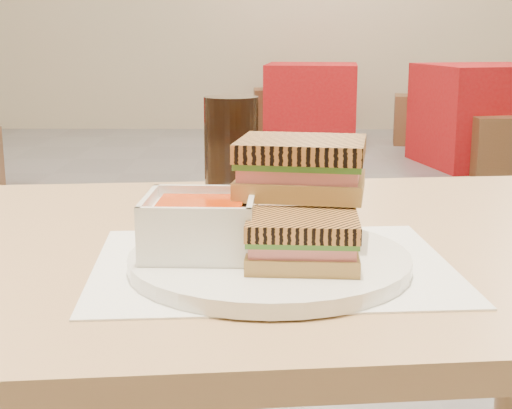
{
  "coord_description": "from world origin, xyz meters",
  "views": [
    {
      "loc": [
        0.02,
        -2.72,
        0.99
      ],
      "look_at": [
        0.01,
        -2.0,
        0.82
      ],
      "focal_mm": 52.29,
      "sensor_mm": 36.0,
      "label": 1
    }
  ],
  "objects_px": {
    "cola_glass": "(231,155)",
    "bg_chair_1l": "(496,146)",
    "main_table": "(195,331)",
    "plate": "(269,261)",
    "bg_chair_2r": "(416,120)",
    "panini_lower": "(302,240)",
    "bg_table_2": "(311,103)",
    "bg_table_1": "(482,115)",
    "soup_bowl": "(200,227)",
    "bg_chair_2l": "(277,114)"
  },
  "relations": [
    {
      "from": "cola_glass",
      "to": "bg_chair_1l",
      "type": "height_order",
      "value": "cola_glass"
    },
    {
      "from": "main_table",
      "to": "plate",
      "type": "height_order",
      "value": "plate"
    },
    {
      "from": "plate",
      "to": "bg_chair_2r",
      "type": "bearing_deg",
      "value": 77.21
    },
    {
      "from": "panini_lower",
      "to": "bg_table_2",
      "type": "relative_size",
      "value": 0.13
    },
    {
      "from": "bg_table_1",
      "to": "panini_lower",
      "type": "bearing_deg",
      "value": -108.0
    },
    {
      "from": "plate",
      "to": "soup_bowl",
      "type": "xyz_separation_m",
      "value": [
        -0.07,
        0.01,
        0.03
      ]
    },
    {
      "from": "bg_chair_2l",
      "to": "bg_chair_2r",
      "type": "distance_m",
      "value": 1.27
    },
    {
      "from": "main_table",
      "to": "bg_chair_2l",
      "type": "relative_size",
      "value": 2.68
    },
    {
      "from": "main_table",
      "to": "panini_lower",
      "type": "xyz_separation_m",
      "value": [
        0.12,
        -0.14,
        0.16
      ]
    },
    {
      "from": "cola_glass",
      "to": "bg_chair_2l",
      "type": "relative_size",
      "value": 0.33
    },
    {
      "from": "panini_lower",
      "to": "cola_glass",
      "type": "bearing_deg",
      "value": 105.69
    },
    {
      "from": "plate",
      "to": "soup_bowl",
      "type": "distance_m",
      "value": 0.08
    },
    {
      "from": "soup_bowl",
      "to": "bg_chair_1l",
      "type": "height_order",
      "value": "soup_bowl"
    },
    {
      "from": "main_table",
      "to": "plate",
      "type": "bearing_deg",
      "value": -51.2
    },
    {
      "from": "bg_chair_1l",
      "to": "panini_lower",
      "type": "bearing_deg",
      "value": -109.43
    },
    {
      "from": "cola_glass",
      "to": "bg_chair_2r",
      "type": "height_order",
      "value": "cola_glass"
    },
    {
      "from": "main_table",
      "to": "bg_table_1",
      "type": "xyz_separation_m",
      "value": [
        1.73,
        4.8,
        -0.26
      ]
    },
    {
      "from": "cola_glass",
      "to": "bg_chair_1l",
      "type": "distance_m",
      "value": 4.57
    },
    {
      "from": "cola_glass",
      "to": "panini_lower",
      "type": "bearing_deg",
      "value": -74.31
    },
    {
      "from": "bg_chair_1l",
      "to": "bg_chair_2r",
      "type": "height_order",
      "value": "bg_chair_2r"
    },
    {
      "from": "cola_glass",
      "to": "bg_chair_1l",
      "type": "bearing_deg",
      "value": 68.38
    },
    {
      "from": "plate",
      "to": "cola_glass",
      "type": "height_order",
      "value": "cola_glass"
    },
    {
      "from": "bg_table_1",
      "to": "bg_chair_2l",
      "type": "height_order",
      "value": "bg_table_1"
    },
    {
      "from": "main_table",
      "to": "bg_chair_1l",
      "type": "xyz_separation_m",
      "value": [
        1.71,
        4.35,
        -0.43
      ]
    },
    {
      "from": "panini_lower",
      "to": "bg_chair_2l",
      "type": "bearing_deg",
      "value": 89.31
    },
    {
      "from": "main_table",
      "to": "panini_lower",
      "type": "bearing_deg",
      "value": -50.15
    },
    {
      "from": "bg_chair_1l",
      "to": "bg_chair_2r",
      "type": "relative_size",
      "value": 0.95
    },
    {
      "from": "plate",
      "to": "bg_table_2",
      "type": "relative_size",
      "value": 0.33
    },
    {
      "from": "bg_chair_1l",
      "to": "bg_chair_2l",
      "type": "height_order",
      "value": "bg_chair_2l"
    },
    {
      "from": "plate",
      "to": "panini_lower",
      "type": "bearing_deg",
      "value": -46.93
    },
    {
      "from": "bg_chair_2r",
      "to": "cola_glass",
      "type": "bearing_deg",
      "value": -103.8
    },
    {
      "from": "soup_bowl",
      "to": "cola_glass",
      "type": "relative_size",
      "value": 0.74
    },
    {
      "from": "soup_bowl",
      "to": "main_table",
      "type": "bearing_deg",
      "value": 99.78
    },
    {
      "from": "cola_glass",
      "to": "bg_chair_2l",
      "type": "bearing_deg",
      "value": 88.49
    },
    {
      "from": "plate",
      "to": "cola_glass",
      "type": "xyz_separation_m",
      "value": [
        -0.05,
        0.25,
        0.07
      ]
    },
    {
      "from": "panini_lower",
      "to": "bg_chair_2r",
      "type": "height_order",
      "value": "panini_lower"
    },
    {
      "from": "main_table",
      "to": "soup_bowl",
      "type": "relative_size",
      "value": 11.09
    },
    {
      "from": "bg_chair_2l",
      "to": "bg_chair_1l",
      "type": "bearing_deg",
      "value": -49.18
    },
    {
      "from": "plate",
      "to": "soup_bowl",
      "type": "bearing_deg",
      "value": 174.86
    },
    {
      "from": "soup_bowl",
      "to": "bg_chair_2r",
      "type": "bearing_deg",
      "value": 76.55
    },
    {
      "from": "panini_lower",
      "to": "bg_chair_2l",
      "type": "xyz_separation_m",
      "value": [
        0.08,
        6.25,
        -0.55
      ]
    },
    {
      "from": "main_table",
      "to": "bg_table_1",
      "type": "height_order",
      "value": "same"
    },
    {
      "from": "bg_chair_1l",
      "to": "bg_chair_2l",
      "type": "distance_m",
      "value": 2.31
    },
    {
      "from": "bg_chair_1l",
      "to": "cola_glass",
      "type": "bearing_deg",
      "value": -111.62
    },
    {
      "from": "bg_chair_1l",
      "to": "bg_chair_2r",
      "type": "xyz_separation_m",
      "value": [
        -0.26,
        1.52,
        0.01
      ]
    },
    {
      "from": "main_table",
      "to": "soup_bowl",
      "type": "distance_m",
      "value": 0.19
    },
    {
      "from": "bg_table_2",
      "to": "plate",
      "type": "bearing_deg",
      "value": -93.96
    },
    {
      "from": "plate",
      "to": "soup_bowl",
      "type": "relative_size",
      "value": 2.52
    },
    {
      "from": "bg_table_2",
      "to": "bg_chair_2r",
      "type": "distance_m",
      "value": 0.95
    },
    {
      "from": "main_table",
      "to": "cola_glass",
      "type": "relative_size",
      "value": 8.18
    }
  ]
}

